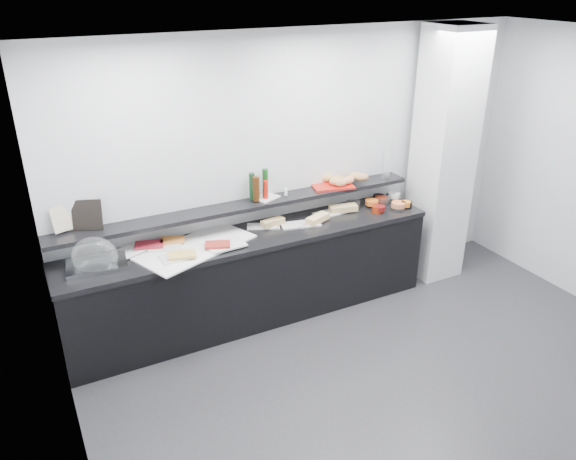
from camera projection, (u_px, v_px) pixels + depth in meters
name	position (u px, v px, depth m)	size (l,w,h in m)	color
ground	(419.00, 397.00, 4.56)	(5.00, 5.00, 0.00)	#2D2D30
back_wall	(303.00, 169.00, 5.60)	(5.00, 0.02, 2.70)	silver
ceiling	(462.00, 52.00, 3.42)	(5.00, 5.00, 0.00)	white
column	(443.00, 158.00, 5.94)	(0.50, 0.50, 2.70)	silver
buffet_cabinet	(253.00, 279.00, 5.46)	(3.60, 0.60, 0.85)	black
counter_top	(252.00, 237.00, 5.27)	(3.62, 0.62, 0.05)	black
wall_shelf	(244.00, 206.00, 5.31)	(3.60, 0.25, 0.04)	black
cloche_base	(97.00, 265.00, 4.68)	(0.48, 0.32, 0.04)	#ADB0B4
cloche_dome	(95.00, 256.00, 4.59)	(0.37, 0.25, 0.34)	white
linen_runner	(196.00, 247.00, 5.01)	(1.05, 0.50, 0.01)	white
platter_meat_a	(134.00, 249.00, 4.94)	(0.31, 0.21, 0.01)	white
food_meat_a	(149.00, 245.00, 4.98)	(0.25, 0.16, 0.02)	maroon
platter_salmon	(165.00, 247.00, 4.98)	(0.29, 0.19, 0.01)	silver
food_salmon	(172.00, 240.00, 5.07)	(0.21, 0.14, 0.02)	orange
platter_cheese	(177.00, 257.00, 4.81)	(0.27, 0.18, 0.01)	silver
food_cheese	(182.00, 255.00, 4.80)	(0.23, 0.15, 0.02)	#D5AB53
platter_meat_b	(225.00, 245.00, 5.02)	(0.34, 0.23, 0.01)	white
food_meat_b	(217.00, 245.00, 4.98)	(0.22, 0.14, 0.02)	maroon
sandwich_plate_left	(263.00, 226.00, 5.42)	(0.31, 0.13, 0.01)	white
sandwich_food_left	(273.00, 222.00, 5.41)	(0.23, 0.09, 0.06)	tan
tongs_left	(280.00, 225.00, 5.42)	(0.01, 0.01, 0.16)	silver
sandwich_plate_mid	(301.00, 224.00, 5.46)	(0.38, 0.16, 0.01)	silver
sandwich_food_mid	(318.00, 219.00, 5.49)	(0.26, 0.10, 0.06)	#DAB072
tongs_mid	(302.00, 226.00, 5.39)	(0.01, 0.01, 0.16)	silver
sandwich_plate_right	(331.00, 212.00, 5.73)	(0.37, 0.16, 0.01)	white
sandwich_food_right	(343.00, 208.00, 5.74)	(0.29, 0.11, 0.06)	tan
tongs_right	(325.00, 217.00, 5.60)	(0.01, 0.01, 0.16)	#A9ACB0
bowl_glass_fruit	(353.00, 205.00, 5.85)	(0.15, 0.15, 0.07)	white
fill_glass_fruit	(372.00, 202.00, 5.87)	(0.14, 0.14, 0.05)	orange
bowl_black_jam	(378.00, 198.00, 6.01)	(0.12, 0.12, 0.07)	black
fill_black_jam	(381.00, 199.00, 5.96)	(0.13, 0.13, 0.05)	#571A0C
bowl_glass_cream	(383.00, 200.00, 5.96)	(0.18, 0.18, 0.07)	white
fill_glass_cream	(394.00, 195.00, 6.06)	(0.13, 0.13, 0.05)	white
bowl_red_jam	(377.00, 209.00, 5.74)	(0.11, 0.11, 0.07)	maroon
fill_red_jam	(380.00, 208.00, 5.72)	(0.10, 0.10, 0.05)	#5A0D0C
bowl_glass_salmon	(398.00, 207.00, 5.79)	(0.15, 0.15, 0.07)	silver
fill_glass_salmon	(398.00, 205.00, 5.82)	(0.14, 0.14, 0.05)	orange
bowl_black_fruit	(407.00, 204.00, 5.85)	(0.11, 0.11, 0.07)	black
fill_black_fruit	(406.00, 204.00, 5.84)	(0.10, 0.10, 0.05)	orange
framed_print	(87.00, 215.00, 4.73)	(0.25, 0.02, 0.26)	black
print_art	(62.00, 218.00, 4.66)	(0.18, 0.00, 0.22)	beige
condiment_tray	(268.00, 198.00, 5.42)	(0.23, 0.14, 0.01)	silver
bottle_green_a	(252.00, 186.00, 5.33)	(0.06, 0.06, 0.26)	#0D3317
bottle_brown	(256.00, 189.00, 5.29)	(0.06, 0.06, 0.24)	#3B1E0A
bottle_green_b	(265.00, 183.00, 5.38)	(0.05, 0.05, 0.28)	#113E14
bottle_hot	(266.00, 190.00, 5.36)	(0.05, 0.05, 0.18)	red
shaker_salt	(261.00, 195.00, 5.39)	(0.03, 0.03, 0.07)	white
shaker_pepper	(286.00, 192.00, 5.45)	(0.03, 0.03, 0.07)	white
bread_tray	(332.00, 185.00, 5.73)	(0.41, 0.29, 0.02)	red
bread_roll_nw	(337.00, 179.00, 5.75)	(0.16, 0.10, 0.08)	#AC7842
bread_roll_n	(327.00, 178.00, 5.77)	(0.12, 0.08, 0.08)	#B69445
bread_roll_sw	(341.00, 183.00, 5.65)	(0.13, 0.08, 0.08)	#BC7C47
bread_roll_s	(348.00, 180.00, 5.72)	(0.14, 0.09, 0.08)	#D68452
bread_roll_se	(361.00, 177.00, 5.80)	(0.15, 0.10, 0.08)	#B07443
bread_roll_midw	(335.00, 182.00, 5.68)	(0.12, 0.08, 0.08)	#BD8148
bread_roll_mide	(355.00, 176.00, 5.83)	(0.15, 0.10, 0.08)	#CD854E
carafe	(387.00, 165.00, 5.88)	(0.09, 0.09, 0.30)	white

